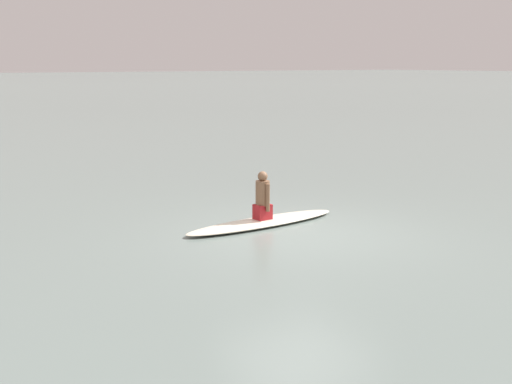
# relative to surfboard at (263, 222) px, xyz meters

# --- Properties ---
(ground_plane) EXTENTS (400.00, 400.00, 0.00)m
(ground_plane) POSITION_rel_surfboard_xyz_m (0.91, 0.19, -0.06)
(ground_plane) COLOR slate
(surfboard) EXTENTS (0.87, 3.37, 0.12)m
(surfboard) POSITION_rel_surfboard_xyz_m (0.00, 0.00, 0.00)
(surfboard) COLOR silver
(surfboard) RESTS_ON ground
(person_paddler) EXTENTS (0.40, 0.31, 0.91)m
(person_paddler) POSITION_rel_surfboard_xyz_m (0.00, 0.00, 0.47)
(person_paddler) COLOR #A51E23
(person_paddler) RESTS_ON surfboard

